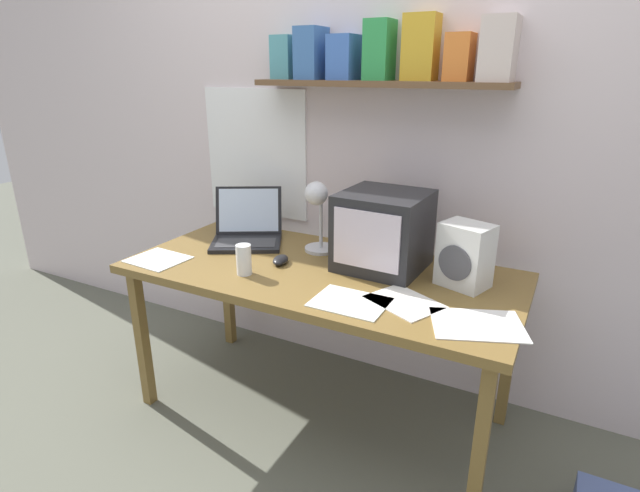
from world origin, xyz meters
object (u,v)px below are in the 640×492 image
at_px(loose_paper_near_laptop, 404,302).
at_px(desk_lamp, 318,208).
at_px(printed_handout, 477,324).
at_px(corner_desk, 320,282).
at_px(open_notebook, 350,302).
at_px(space_heater, 465,255).
at_px(loose_paper_near_monitor, 158,259).
at_px(juice_glass, 244,261).
at_px(laptop, 247,229).
at_px(computer_mouse, 281,260).
at_px(crt_monitor, 383,231).

bearing_deg(loose_paper_near_laptop, desk_lamp, 149.79).
xyz_separation_m(desk_lamp, printed_handout, (0.76, -0.34, -0.21)).
height_order(corner_desk, open_notebook, open_notebook).
bearing_deg(loose_paper_near_laptop, space_heater, 58.99).
xyz_separation_m(desk_lamp, loose_paper_near_monitor, (-0.57, -0.39, -0.21)).
distance_m(juice_glass, printed_handout, 0.91).
relative_size(laptop, desk_lamp, 1.31).
height_order(computer_mouse, loose_paper_near_monitor, computer_mouse).
bearing_deg(loose_paper_near_laptop, open_notebook, -151.99).
xyz_separation_m(laptop, desk_lamp, (0.38, 0.00, 0.15)).
distance_m(juice_glass, open_notebook, 0.49).
height_order(laptop, computer_mouse, laptop).
height_order(juice_glass, loose_paper_near_laptop, juice_glass).
distance_m(loose_paper_near_monitor, printed_handout, 1.33).
distance_m(corner_desk, space_heater, 0.59).
bearing_deg(juice_glass, desk_lamp, 66.14).
distance_m(desk_lamp, printed_handout, 0.86).
relative_size(desk_lamp, printed_handout, 0.95).
bearing_deg(desk_lamp, computer_mouse, -123.36).
height_order(corner_desk, desk_lamp, desk_lamp).
relative_size(crt_monitor, space_heater, 1.42).
xyz_separation_m(desk_lamp, space_heater, (0.64, -0.05, -0.09)).
height_order(laptop, loose_paper_near_laptop, laptop).
height_order(loose_paper_near_laptop, printed_handout, same).
distance_m(juice_glass, computer_mouse, 0.18).
height_order(corner_desk, space_heater, space_heater).
bearing_deg(loose_paper_near_monitor, loose_paper_near_laptop, 5.14).
relative_size(corner_desk, space_heater, 6.60).
relative_size(desk_lamp, space_heater, 1.35).
bearing_deg(computer_mouse, open_notebook, -26.04).
bearing_deg(space_heater, crt_monitor, -167.42).
relative_size(desk_lamp, loose_paper_near_laptop, 1.09).
height_order(desk_lamp, open_notebook, desk_lamp).
xyz_separation_m(laptop, loose_paper_near_monitor, (-0.20, -0.39, -0.06)).
xyz_separation_m(crt_monitor, loose_paper_near_monitor, (-0.88, -0.37, -0.15)).
distance_m(juice_glass, loose_paper_near_laptop, 0.65).
bearing_deg(computer_mouse, loose_paper_near_monitor, -156.90).
height_order(desk_lamp, loose_paper_near_monitor, desk_lamp).
xyz_separation_m(crt_monitor, open_notebook, (0.02, -0.37, -0.15)).
xyz_separation_m(corner_desk, open_notebook, (0.24, -0.22, 0.06)).
xyz_separation_m(space_heater, open_notebook, (-0.31, -0.33, -0.12)).
distance_m(corner_desk, loose_paper_near_laptop, 0.43).
bearing_deg(desk_lamp, crt_monitor, -10.74).
bearing_deg(loose_paper_near_monitor, computer_mouse, 23.10).
relative_size(juice_glass, open_notebook, 0.47).
distance_m(space_heater, loose_paper_near_laptop, 0.31).
distance_m(loose_paper_near_monitor, open_notebook, 0.90).
distance_m(loose_paper_near_laptop, open_notebook, 0.19).
height_order(laptop, desk_lamp, desk_lamp).
bearing_deg(printed_handout, corner_desk, 164.70).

